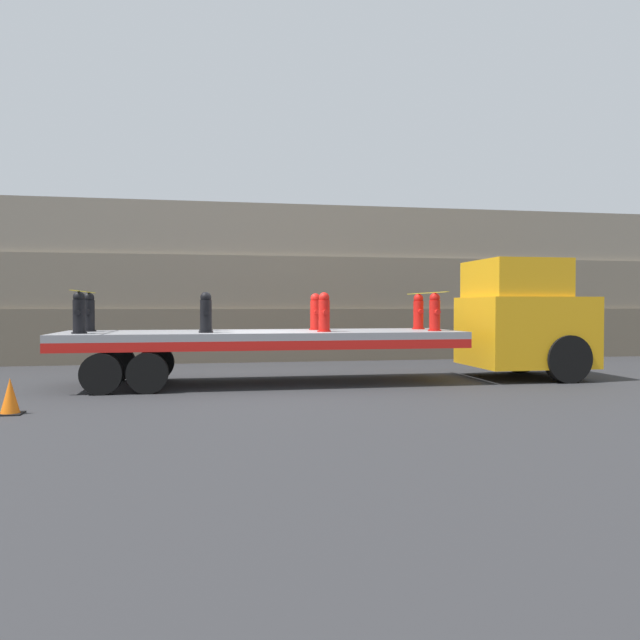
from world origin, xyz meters
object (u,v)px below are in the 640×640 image
Objects in this scene: fire_hydrant_black_near_1 at (206,313)px; fire_hydrant_red_far_3 at (418,312)px; fire_hydrant_black_far_0 at (89,312)px; fire_hydrant_red_far_2 at (315,312)px; truck_cab at (526,319)px; flatbed_trailer at (241,341)px; traffic_cone at (10,397)px; fire_hydrant_red_near_2 at (324,313)px; fire_hydrant_black_far_1 at (206,312)px; fire_hydrant_black_near_0 at (79,313)px; fire_hydrant_red_near_3 at (435,312)px.

fire_hydrant_black_near_1 and fire_hydrant_red_far_3 have the same top height.
fire_hydrant_black_far_0 and fire_hydrant_red_far_2 have the same top height.
truck_cab reaches higher than fire_hydrant_black_near_1.
fire_hydrant_black_far_0 is at bearing 170.62° from flatbed_trailer.
fire_hydrant_red_near_2 is at bearing 25.40° from traffic_cone.
fire_hydrant_black_near_1 and fire_hydrant_red_near_2 have the same top height.
fire_hydrant_red_near_2 is 1.00× the size of fire_hydrant_red_far_3.
fire_hydrant_black_far_1 is (-7.89, 0.57, 0.19)m from truck_cab.
truck_cab is at bearing 3.08° from fire_hydrant_black_near_0.
fire_hydrant_black_far_1 is at bearing 156.69° from fire_hydrant_red_near_2.
fire_hydrant_red_far_3 is (7.89, 1.13, 0.00)m from fire_hydrant_black_near_0.
flatbed_trailer is 10.19× the size of fire_hydrant_red_far_2.
fire_hydrant_black_near_0 and fire_hydrant_black_far_0 have the same top height.
fire_hydrant_red_far_3 is at bearing 7.24° from flatbed_trailer.
truck_cab reaches higher than fire_hydrant_red_near_3.
flatbed_trailer is 10.19× the size of fire_hydrant_red_near_2.
fire_hydrant_black_near_0 is at bearing 78.35° from traffic_cone.
fire_hydrant_red_far_2 is (5.26, 0.00, 0.00)m from fire_hydrant_black_far_0.
fire_hydrant_black_near_0 is 1.00× the size of fire_hydrant_black_far_1.
flatbed_trailer is at bearing 172.76° from fire_hydrant_red_near_3.
fire_hydrant_black_near_1 is 1.00× the size of fire_hydrant_red_near_3.
fire_hydrant_black_near_1 is at bearing -144.70° from flatbed_trailer.
flatbed_trailer is 2.02m from fire_hydrant_red_far_2.
fire_hydrant_red_near_2 is 1.00× the size of fire_hydrant_red_far_2.
flatbed_trailer is 10.19× the size of fire_hydrant_black_far_0.
fire_hydrant_black_far_1 is at bearing 180.00° from fire_hydrant_red_far_2.
fire_hydrant_red_near_2 and fire_hydrant_red_far_2 have the same top height.
fire_hydrant_red_far_2 is (2.63, 0.00, 0.00)m from fire_hydrant_black_far_1.
fire_hydrant_black_far_0 is 2.86m from fire_hydrant_black_near_1.
flatbed_trailer is at bearing 162.79° from fire_hydrant_red_near_2.
traffic_cone is at bearing -139.14° from fire_hydrant_black_near_1.
fire_hydrant_red_near_2 is (1.83, -0.57, 0.65)m from flatbed_trailer.
truck_cab is 3.29× the size of fire_hydrant_red_near_3.
flatbed_trailer is 3.54m from fire_hydrant_black_far_0.
fire_hydrant_red_far_3 is at bearing 24.76° from traffic_cone.
fire_hydrant_red_far_3 is 9.41m from traffic_cone.
fire_hydrant_black_far_0 is at bearing 180.00° from fire_hydrant_red_far_3.
fire_hydrant_black_far_0 is at bearing 176.92° from truck_cab.
fire_hydrant_red_near_3 is at bearing -7.24° from flatbed_trailer.
truck_cab is 10.53m from fire_hydrant_black_near_0.
fire_hydrant_red_near_2 is at bearing -12.16° from fire_hydrant_black_far_0.
fire_hydrant_black_near_0 and fire_hydrant_black_far_1 have the same top height.
flatbed_trailer is at bearing 9.38° from fire_hydrant_black_near_0.
fire_hydrant_black_near_0 and fire_hydrant_black_near_1 have the same top height.
traffic_cone is (-8.46, -2.77, -1.36)m from fire_hydrant_red_near_3.
fire_hydrant_black_near_0 is (-10.52, -0.57, 0.19)m from truck_cab.
fire_hydrant_black_far_1 is 5.22m from traffic_cone.
fire_hydrant_black_far_1 and fire_hydrant_red_far_3 have the same top height.
fire_hydrant_red_far_3 is at bearing 12.16° from fire_hydrant_black_near_1.
fire_hydrant_black_far_1 reaches higher than traffic_cone.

